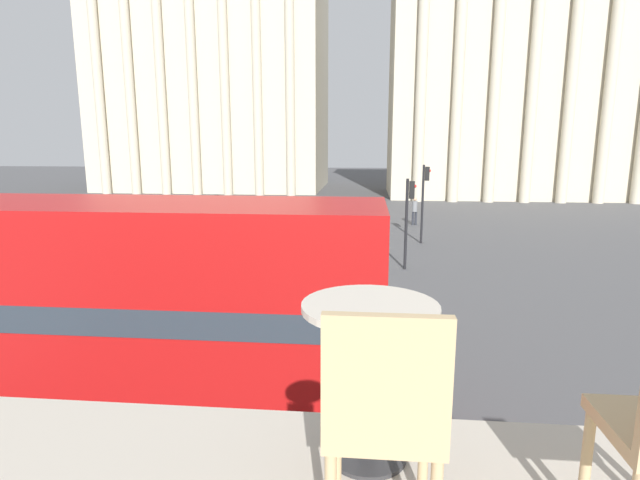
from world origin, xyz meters
TOP-DOWN VIEW (x-y plane):
  - double_decker_bus at (-4.09, 5.68)m, footprint 10.87×2.66m
  - cafe_dining_table at (1.05, -0.35)m, footprint 0.60×0.60m
  - cafe_chair_0 at (1.09, -0.88)m, footprint 0.40×0.40m
  - plaza_building_left at (-15.83, 54.16)m, footprint 24.29×16.74m
  - plaza_building_right at (14.67, 47.84)m, footprint 23.56×11.80m
  - traffic_light_near at (-2.67, 9.84)m, footprint 0.42×0.24m
  - traffic_light_mid at (2.72, 17.83)m, footprint 0.42×0.24m
  - traffic_light_far at (3.96, 23.37)m, footprint 0.42×0.24m
  - pedestrian_grey at (4.05, 29.16)m, footprint 0.32×0.32m
  - pedestrian_white at (-0.59, 27.02)m, footprint 0.32×0.32m

SIDE VIEW (x-z plane):
  - pedestrian_white at x=-0.59m, z-range 0.11..1.72m
  - pedestrian_grey at x=4.05m, z-range 0.14..1.90m
  - double_decker_bus at x=-4.09m, z-range 0.24..4.40m
  - traffic_light_mid at x=2.72m, z-range 0.58..4.31m
  - traffic_light_near at x=-2.67m, z-range 0.59..4.45m
  - traffic_light_far at x=3.96m, z-range 0.61..4.65m
  - cafe_chair_0 at x=1.09m, z-range 3.82..4.73m
  - cafe_dining_table at x=1.05m, z-range 3.92..4.65m
  - plaza_building_left at x=-15.83m, z-range -0.01..23.61m
  - plaza_building_right at x=14.67m, z-range -0.02..25.69m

